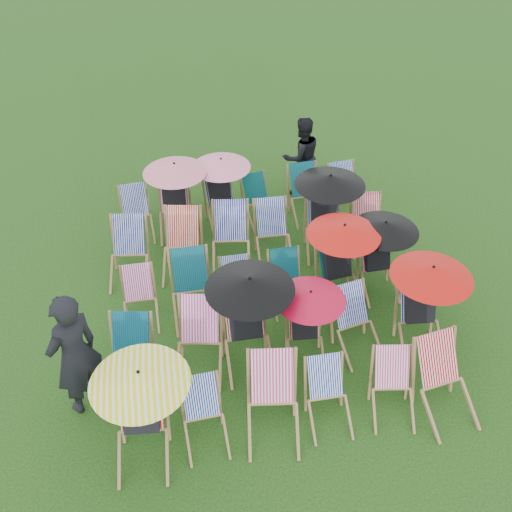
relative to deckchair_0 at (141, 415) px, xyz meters
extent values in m
plane|color=black|center=(1.92, 2.24, -0.74)|extent=(100.00, 100.00, 0.00)
cube|color=#C10D06|center=(0.00, 0.20, -0.06)|extent=(0.55, 0.43, 0.61)
cube|color=black|center=(0.00, 0.15, -0.06)|extent=(0.47, 0.48, 0.64)
sphere|color=tan|center=(0.01, 0.26, 0.28)|extent=(0.22, 0.22, 0.22)
cylinder|color=black|center=(0.06, 0.10, 0.23)|extent=(0.03, 0.03, 0.75)
cone|color=yellow|center=(0.06, 0.10, 0.57)|extent=(1.17, 1.17, 0.18)
cube|color=#072097|center=(0.73, 0.26, -0.17)|extent=(0.45, 0.34, 0.51)
cube|color=#DC2C74|center=(1.65, 0.30, -0.02)|extent=(0.59, 0.47, 0.64)
cube|color=#072595|center=(2.35, 0.28, -0.15)|extent=(0.44, 0.32, 0.52)
cube|color=#D62A79|center=(3.25, 0.26, -0.15)|extent=(0.49, 0.39, 0.53)
cube|color=red|center=(3.84, 0.20, -0.02)|extent=(0.59, 0.48, 0.64)
cube|color=#0A6E3B|center=(-0.11, 1.36, -0.07)|extent=(0.56, 0.46, 0.60)
cube|color=#FD32AF|center=(0.85, 1.48, -0.04)|extent=(0.59, 0.48, 0.62)
cube|color=red|center=(1.49, 1.46, -0.03)|extent=(0.54, 0.40, 0.64)
cube|color=black|center=(1.48, 1.41, -0.03)|extent=(0.45, 0.46, 0.67)
sphere|color=tan|center=(1.49, 1.52, 0.32)|extent=(0.23, 0.23, 0.23)
cylinder|color=black|center=(1.55, 1.36, 0.27)|extent=(0.03, 0.03, 0.78)
cone|color=black|center=(1.55, 1.36, 0.62)|extent=(1.23, 1.23, 0.19)
cube|color=red|center=(2.33, 1.34, -0.17)|extent=(0.46, 0.35, 0.51)
cube|color=black|center=(2.33, 1.30, -0.17)|extent=(0.39, 0.40, 0.54)
sphere|color=tan|center=(2.34, 1.39, 0.12)|extent=(0.19, 0.19, 0.19)
cylinder|color=black|center=(2.38, 1.26, 0.07)|extent=(0.03, 0.03, 0.63)
cone|color=#B10A27|center=(2.38, 1.26, 0.36)|extent=(0.98, 0.98, 0.15)
cube|color=#071F99|center=(3.05, 1.43, -0.10)|extent=(0.54, 0.44, 0.57)
cube|color=#0816AE|center=(4.04, 1.33, -0.07)|extent=(0.54, 0.41, 0.60)
cube|color=black|center=(4.04, 1.27, -0.07)|extent=(0.46, 0.47, 0.63)
sphere|color=tan|center=(4.05, 1.38, 0.26)|extent=(0.22, 0.22, 0.22)
cylinder|color=black|center=(4.10, 1.23, 0.21)|extent=(0.03, 0.03, 0.74)
cone|color=red|center=(4.10, 1.23, 0.55)|extent=(1.16, 1.16, 0.18)
cube|color=#D92B8D|center=(0.00, 2.55, -0.17)|extent=(0.43, 0.31, 0.51)
cube|color=#0A6E29|center=(0.81, 2.56, -0.04)|extent=(0.53, 0.39, 0.62)
cube|color=#062290|center=(1.52, 2.49, -0.17)|extent=(0.43, 0.32, 0.51)
cube|color=#096523|center=(2.31, 2.50, -0.15)|extent=(0.44, 0.33, 0.52)
cube|color=#0A6941|center=(3.11, 2.48, -0.07)|extent=(0.54, 0.43, 0.59)
cube|color=black|center=(3.12, 2.43, -0.08)|extent=(0.47, 0.48, 0.62)
sphere|color=tan|center=(3.11, 2.53, 0.25)|extent=(0.22, 0.22, 0.22)
cylinder|color=black|center=(3.19, 2.40, 0.20)|extent=(0.03, 0.03, 0.73)
cone|color=red|center=(3.19, 2.40, 0.53)|extent=(1.14, 1.14, 0.18)
cube|color=#F4309A|center=(3.83, 2.56, -0.12)|extent=(0.47, 0.36, 0.55)
cube|color=black|center=(3.83, 2.51, -0.12)|extent=(0.40, 0.41, 0.58)
sphere|color=tan|center=(3.83, 2.61, 0.19)|extent=(0.20, 0.20, 0.20)
cylinder|color=black|center=(3.89, 2.48, 0.14)|extent=(0.03, 0.03, 0.68)
cone|color=black|center=(3.89, 2.48, 0.45)|extent=(1.07, 1.07, 0.16)
cube|color=#061C8D|center=(-0.11, 3.64, -0.05)|extent=(0.57, 0.45, 0.61)
cube|color=red|center=(0.79, 3.66, -0.02)|extent=(0.60, 0.49, 0.64)
cube|color=#071198|center=(1.61, 3.70, -0.03)|extent=(0.58, 0.47, 0.64)
cube|color=#07239A|center=(2.34, 3.74, -0.07)|extent=(0.51, 0.38, 0.60)
cube|color=#071398|center=(3.28, 3.79, -0.03)|extent=(0.57, 0.45, 0.63)
cube|color=black|center=(3.27, 3.73, -0.04)|extent=(0.49, 0.51, 0.66)
sphere|color=tan|center=(3.28, 3.84, 0.31)|extent=(0.23, 0.23, 0.23)
cylinder|color=black|center=(3.33, 3.68, 0.26)|extent=(0.03, 0.03, 0.77)
cone|color=black|center=(3.33, 3.68, 0.61)|extent=(1.21, 1.21, 0.19)
cube|color=red|center=(4.06, 3.72, -0.12)|extent=(0.51, 0.40, 0.56)
cube|color=#072399|center=(-0.02, 4.80, -0.14)|extent=(0.47, 0.36, 0.53)
cube|color=#E42D88|center=(0.72, 4.77, -0.08)|extent=(0.52, 0.40, 0.59)
cube|color=black|center=(0.72, 4.72, -0.08)|extent=(0.44, 0.46, 0.62)
sphere|color=tan|center=(0.72, 4.82, 0.25)|extent=(0.22, 0.22, 0.22)
cylinder|color=black|center=(0.78, 4.67, 0.20)|extent=(0.03, 0.03, 0.73)
cone|color=#DB7080|center=(0.78, 4.67, 0.53)|extent=(1.14, 1.14, 0.18)
cube|color=#070AA4|center=(1.55, 4.89, -0.11)|extent=(0.51, 0.40, 0.56)
cube|color=black|center=(1.56, 4.84, -0.11)|extent=(0.44, 0.45, 0.59)
sphere|color=tan|center=(1.54, 4.94, 0.20)|extent=(0.21, 0.21, 0.21)
cylinder|color=black|center=(1.62, 4.81, 0.15)|extent=(0.03, 0.03, 0.69)
cone|color=pink|center=(1.62, 4.81, 0.46)|extent=(1.08, 1.08, 0.17)
cube|color=#09641F|center=(2.24, 4.84, -0.17)|extent=(0.48, 0.39, 0.51)
cube|color=#0A6D39|center=(3.19, 4.84, -0.09)|extent=(0.51, 0.39, 0.58)
cube|color=#072AA2|center=(3.96, 4.83, -0.12)|extent=(0.49, 0.38, 0.55)
imported|color=black|center=(-0.76, 0.87, 0.24)|extent=(0.84, 0.82, 1.95)
imported|color=black|center=(3.28, 5.40, 0.08)|extent=(0.91, 0.78, 1.64)
camera|label=1|loc=(0.63, -4.16, 5.76)|focal=40.00mm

